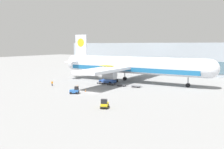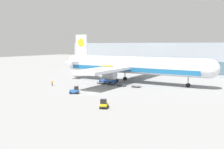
{
  "view_description": "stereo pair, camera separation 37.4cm",
  "coord_description": "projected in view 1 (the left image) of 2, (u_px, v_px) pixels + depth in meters",
  "views": [
    {
      "loc": [
        39.96,
        -55.17,
        13.14
      ],
      "look_at": [
        0.15,
        9.97,
        4.0
      ],
      "focal_mm": 40.0,
      "sensor_mm": 36.0,
      "label": 1
    },
    {
      "loc": [
        40.28,
        -54.98,
        13.14
      ],
      "look_at": [
        0.15,
        9.97,
        4.0
      ],
      "focal_mm": 40.0,
      "sensor_mm": 36.0,
      "label": 2
    }
  ],
  "objects": [
    {
      "name": "ground_plane",
      "position": [
        93.0,
        92.0,
        69.0
      ],
      "size": [
        400.0,
        400.0,
        0.0
      ],
      "primitive_type": "plane",
      "color": "gray"
    },
    {
      "name": "terminal_building",
      "position": [
        156.0,
        57.0,
        123.03
      ],
      "size": [
        90.0,
        18.2,
        14.0
      ],
      "color": "#9EA8B2",
      "rests_on": "ground_plane"
    },
    {
      "name": "airplane_main",
      "position": [
        129.0,
        66.0,
        87.22
      ],
      "size": [
        58.05,
        48.05,
        17.0
      ],
      "rotation": [
        0.0,
        0.0,
        0.01
      ],
      "color": "silver",
      "rests_on": "ground_plane"
    },
    {
      "name": "scissor_lift_loader",
      "position": [
        108.0,
        77.0,
        84.71
      ],
      "size": [
        5.22,
        3.39,
        6.1
      ],
      "rotation": [
        0.0,
        0.0,
        0.01
      ],
      "color": "#284C99",
      "rests_on": "ground_plane"
    },
    {
      "name": "baggage_tug_foreground",
      "position": [
        104.0,
        104.0,
        51.76
      ],
      "size": [
        2.4,
        2.8,
        2.0
      ],
      "rotation": [
        0.0,
        0.0,
        -1.15
      ],
      "color": "yellow",
      "rests_on": "ground_plane"
    },
    {
      "name": "baggage_tug_mid",
      "position": [
        75.0,
        90.0,
        67.14
      ],
      "size": [
        2.81,
        2.44,
        2.0
      ],
      "rotation": [
        0.0,
        0.0,
        0.45
      ],
      "color": "#2D66B7",
      "rests_on": "ground_plane"
    },
    {
      "name": "baggage_dolly_lead",
      "position": [
        101.0,
        83.0,
        84.21
      ],
      "size": [
        3.72,
        1.58,
        0.48
      ],
      "rotation": [
        0.0,
        0.0,
        0.03
      ],
      "color": "#56565B",
      "rests_on": "ground_plane"
    },
    {
      "name": "baggage_dolly_second",
      "position": [
        111.0,
        84.0,
        81.65
      ],
      "size": [
        3.72,
        1.58,
        0.48
      ],
      "rotation": [
        0.0,
        0.0,
        0.03
      ],
      "color": "#56565B",
      "rests_on": "ground_plane"
    },
    {
      "name": "baggage_dolly_third",
      "position": [
        122.0,
        85.0,
        79.31
      ],
      "size": [
        3.72,
        1.58,
        0.48
      ],
      "rotation": [
        0.0,
        0.0,
        0.03
      ],
      "color": "#56565B",
      "rests_on": "ground_plane"
    },
    {
      "name": "baggage_dolly_trail",
      "position": [
        136.0,
        86.0,
        77.12
      ],
      "size": [
        3.72,
        1.58,
        0.48
      ],
      "rotation": [
        0.0,
        0.0,
        0.03
      ],
      "color": "#56565B",
      "rests_on": "ground_plane"
    },
    {
      "name": "ground_crew_near",
      "position": [
        52.0,
        83.0,
        79.75
      ],
      "size": [
        0.39,
        0.47,
        1.66
      ],
      "rotation": [
        0.0,
        0.0,
        0.92
      ],
      "color": "black",
      "rests_on": "ground_plane"
    },
    {
      "name": "traffic_cone_near",
      "position": [
        85.0,
        90.0,
        70.33
      ],
      "size": [
        0.4,
        0.4,
        0.62
      ],
      "color": "black",
      "rests_on": "ground_plane"
    },
    {
      "name": "traffic_cone_far",
      "position": [
        77.0,
        86.0,
        78.25
      ],
      "size": [
        0.4,
        0.4,
        0.79
      ],
      "color": "black",
      "rests_on": "ground_plane"
    }
  ]
}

